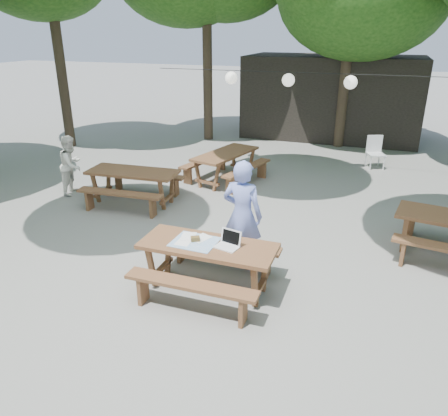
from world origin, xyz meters
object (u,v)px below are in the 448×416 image
main_picnic_table (208,266)px  picnic_table_nw (134,186)px  woman (242,215)px  plastic_chair (375,159)px  second_person (72,165)px

main_picnic_table → picnic_table_nw: bearing=136.4°
picnic_table_nw → woman: bearing=-35.1°
main_picnic_table → plastic_chair: bearing=73.8°
main_picnic_table → woman: (0.26, 0.83, 0.52)m
picnic_table_nw → second_person: second_person is taller
woman → picnic_table_nw: bearing=-26.1°
woman → second_person: woman is taller
woman → second_person: 5.23m
picnic_table_nw → main_picnic_table: bearing=-47.4°
second_person → plastic_chair: 8.12m
picnic_table_nw → plastic_chair: 6.83m
main_picnic_table → picnic_table_nw: same height
main_picnic_table → second_person: (-4.57, 2.82, 0.31)m
second_person → picnic_table_nw: bearing=-101.6°
main_picnic_table → second_person: bearing=148.4°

